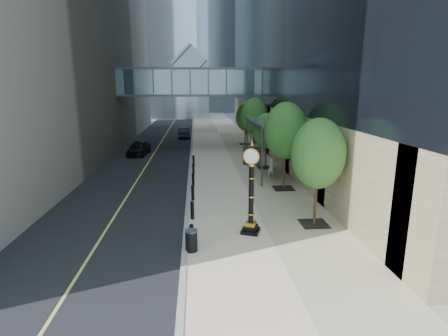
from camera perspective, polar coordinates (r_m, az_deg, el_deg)
The scene contains 14 objects.
ground at distance 15.43m, azimuth 5.06°, elevation -13.89°, with size 320.00×320.00×0.00m, color gray.
road at distance 54.19m, azimuth -9.40°, elevation 5.54°, with size 8.00×180.00×0.02m, color black.
sidewalk at distance 54.10m, azimuth -0.89°, elevation 5.72°, with size 8.00×180.00×0.06m, color beige.
curb at distance 54.00m, azimuth -5.15°, elevation 5.66°, with size 0.25×180.00×0.07m, color gray.
distant_tower_c at distance 136.01m, azimuth -6.52°, elevation 23.85°, with size 22.00×22.00×65.00m, color silver.
skywalk at distance 41.55m, azimuth -5.52°, elevation 14.05°, with size 17.00×4.20×5.80m.
entrance_canopy at distance 28.30m, azimuth 7.54°, elevation 7.32°, with size 3.00×8.00×4.38m.
bollard_row at distance 23.46m, azimuth -5.09°, elevation -2.98°, with size 0.20×16.20×0.90m.
street_trees at distance 29.51m, azimuth 7.28°, elevation 6.78°, with size 2.91×28.53×5.98m.
street_clock at distance 16.70m, azimuth 4.46°, elevation -4.43°, with size 1.07×1.07×4.41m.
trash_bin at distance 15.42m, azimuth -5.34°, elevation -11.82°, with size 0.52×0.52×0.90m, color black.
pedestrian at distance 27.40m, azimuth 7.67°, elevation 0.01°, with size 0.57×0.37×1.55m, color #B2AFA3.
car_near at distance 37.62m, azimuth -13.73°, elevation 3.21°, with size 1.75×4.35×1.48m, color black.
car_far at distance 49.44m, azimuth -6.62°, elevation 5.78°, with size 1.54×4.43×1.46m, color black.
Camera 1 is at (-2.40, -13.54, 7.00)m, focal length 28.00 mm.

